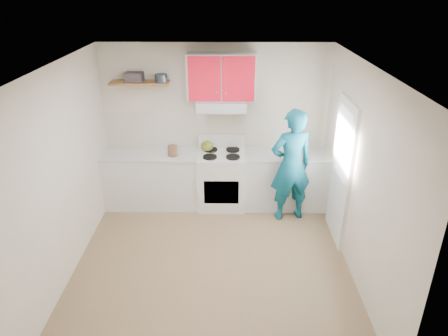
{
  "coord_description": "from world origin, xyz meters",
  "views": [
    {
      "loc": [
        0.21,
        -4.46,
        3.47
      ],
      "look_at": [
        0.15,
        0.55,
        1.15
      ],
      "focal_mm": 32.95,
      "sensor_mm": 36.0,
      "label": 1
    }
  ],
  "objects_px": {
    "tin": "(161,78)",
    "kettle": "(207,146)",
    "stove": "(222,180)",
    "crock": "(173,151)",
    "person": "(291,166)"
  },
  "relations": [
    {
      "from": "crock",
      "to": "stove",
      "type": "bearing_deg",
      "value": 5.25
    },
    {
      "from": "stove",
      "to": "crock",
      "type": "relative_size",
      "value": 4.95
    },
    {
      "from": "stove",
      "to": "tin",
      "type": "height_order",
      "value": "tin"
    },
    {
      "from": "kettle",
      "to": "person",
      "type": "height_order",
      "value": "person"
    },
    {
      "from": "crock",
      "to": "kettle",
      "type": "bearing_deg",
      "value": 20.98
    },
    {
      "from": "crock",
      "to": "person",
      "type": "bearing_deg",
      "value": -9.66
    },
    {
      "from": "stove",
      "to": "person",
      "type": "xyz_separation_m",
      "value": [
        1.05,
        -0.38,
        0.43
      ]
    },
    {
      "from": "stove",
      "to": "kettle",
      "type": "relative_size",
      "value": 4.51
    },
    {
      "from": "tin",
      "to": "person",
      "type": "xyz_separation_m",
      "value": [
        1.97,
        -0.54,
        -1.2
      ]
    },
    {
      "from": "stove",
      "to": "kettle",
      "type": "xyz_separation_m",
      "value": [
        -0.23,
        0.13,
        0.55
      ]
    },
    {
      "from": "tin",
      "to": "kettle",
      "type": "relative_size",
      "value": 0.93
    },
    {
      "from": "stove",
      "to": "tin",
      "type": "bearing_deg",
      "value": 170.14
    },
    {
      "from": "stove",
      "to": "person",
      "type": "height_order",
      "value": "person"
    },
    {
      "from": "kettle",
      "to": "person",
      "type": "distance_m",
      "value": 1.39
    },
    {
      "from": "crock",
      "to": "person",
      "type": "distance_m",
      "value": 1.85
    }
  ]
}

